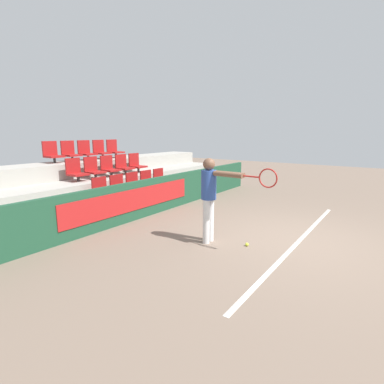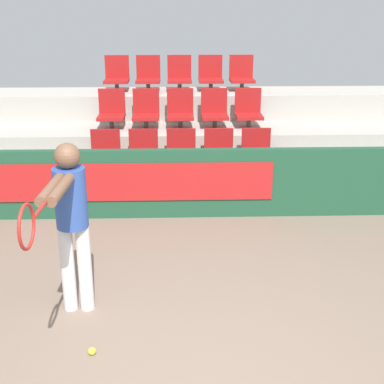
{
  "view_description": "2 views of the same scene",
  "coord_description": "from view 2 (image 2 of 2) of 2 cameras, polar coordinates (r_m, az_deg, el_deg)",
  "views": [
    {
      "loc": [
        -5.72,
        -1.53,
        2.09
      ],
      "look_at": [
        0.04,
        2.49,
        0.69
      ],
      "focal_mm": 28.0,
      "sensor_mm": 36.0,
      "label": 1
    },
    {
      "loc": [
        -0.08,
        -3.09,
        2.79
      ],
      "look_at": [
        0.08,
        2.11,
        0.9
      ],
      "focal_mm": 50.0,
      "sensor_mm": 36.0,
      "label": 2
    }
  ],
  "objects": [
    {
      "name": "bleacher_tier_back",
      "position": [
        9.62,
        -1.3,
        6.98
      ],
      "size": [
        9.59,
        1.03,
        1.26
      ],
      "color": "#ADA89E",
      "rests_on": "ground"
    },
    {
      "name": "stadium_chair_0",
      "position": [
        7.81,
        -9.24,
        4.05
      ],
      "size": [
        0.42,
        0.43,
        0.6
      ],
      "color": "#333333",
      "rests_on": "bleacher_tier_front"
    },
    {
      "name": "stadium_chair_4",
      "position": [
        7.83,
        6.92,
        4.21
      ],
      "size": [
        0.42,
        0.43,
        0.6
      ],
      "color": "#333333",
      "rests_on": "bleacher_tier_front"
    },
    {
      "name": "stadium_chair_2",
      "position": [
        7.74,
        -1.15,
        4.17
      ],
      "size": [
        0.42,
        0.43,
        0.6
      ],
      "color": "#333333",
      "rests_on": "bleacher_tier_front"
    },
    {
      "name": "stadium_chair_7",
      "position": [
        8.64,
        -1.26,
        8.7
      ],
      "size": [
        0.42,
        0.43,
        0.6
      ],
      "color": "#333333",
      "rests_on": "bleacher_tier_middle"
    },
    {
      "name": "bleacher_tier_middle",
      "position": [
        8.67,
        -1.22,
        4.11
      ],
      "size": [
        9.59,
        1.03,
        0.84
      ],
      "color": "#ADA89E",
      "rests_on": "ground"
    },
    {
      "name": "stadium_chair_1",
      "position": [
        7.75,
        -5.21,
        4.12
      ],
      "size": [
        0.42,
        0.43,
        0.6
      ],
      "color": "#333333",
      "rests_on": "bleacher_tier_front"
    },
    {
      "name": "barrier_wall",
      "position": [
        7.11,
        -1.25,
        0.93
      ],
      "size": [
        9.99,
        0.14,
        0.94
      ],
      "color": "#1E4C33",
      "rests_on": "ground"
    },
    {
      "name": "stadium_chair_12",
      "position": [
        9.58,
        -1.35,
        12.35
      ],
      "size": [
        0.42,
        0.43,
        0.6
      ],
      "color": "#333333",
      "rests_on": "bleacher_tier_back"
    },
    {
      "name": "tennis_player",
      "position": [
        4.83,
        -12.9,
        -2.39
      ],
      "size": [
        0.29,
        1.47,
        1.63
      ],
      "rotation": [
        0.0,
        0.0,
        -0.05
      ],
      "color": "silver",
      "rests_on": "ground"
    },
    {
      "name": "stadium_chair_14",
      "position": [
        9.66,
        5.32,
        12.33
      ],
      "size": [
        0.42,
        0.43,
        0.6
      ],
      "color": "#333333",
      "rests_on": "bleacher_tier_back"
    },
    {
      "name": "stadium_chair_3",
      "position": [
        7.77,
        2.91,
        4.2
      ],
      "size": [
        0.42,
        0.43,
        0.6
      ],
      "color": "#333333",
      "rests_on": "bleacher_tier_front"
    },
    {
      "name": "stadium_chair_6",
      "position": [
        8.65,
        -4.93,
        8.65
      ],
      "size": [
        0.42,
        0.43,
        0.6
      ],
      "color": "#333333",
      "rests_on": "bleacher_tier_middle"
    },
    {
      "name": "stadium_chair_10",
      "position": [
        9.64,
        -8.03,
        12.21
      ],
      "size": [
        0.42,
        0.43,
        0.6
      ],
      "color": "#333333",
      "rests_on": "bleacher_tier_back"
    },
    {
      "name": "bleacher_tier_front",
      "position": [
        7.76,
        -1.12,
        0.55
      ],
      "size": [
        9.59,
        1.03,
        0.42
      ],
      "color": "#ADA89E",
      "rests_on": "ground"
    },
    {
      "name": "stadium_chair_8",
      "position": [
        8.66,
        2.41,
        8.72
      ],
      "size": [
        0.42,
        0.43,
        0.6
      ],
      "color": "#333333",
      "rests_on": "bleacher_tier_middle"
    },
    {
      "name": "stadium_chair_13",
      "position": [
        9.6,
        2.0,
        12.36
      ],
      "size": [
        0.42,
        0.43,
        0.6
      ],
      "color": "#333333",
      "rests_on": "bleacher_tier_back"
    },
    {
      "name": "stadium_chair_9",
      "position": [
        8.72,
        6.05,
        8.7
      ],
      "size": [
        0.42,
        0.43,
        0.6
      ],
      "color": "#333333",
      "rests_on": "bleacher_tier_middle"
    },
    {
      "name": "stadium_chair_11",
      "position": [
        9.59,
        -4.7,
        12.3
      ],
      "size": [
        0.42,
        0.43,
        0.6
      ],
      "color": "#333333",
      "rests_on": "bleacher_tier_back"
    },
    {
      "name": "stadium_chair_5",
      "position": [
        8.7,
        -8.58,
        8.56
      ],
      "size": [
        0.42,
        0.43,
        0.6
      ],
      "color": "#333333",
      "rests_on": "bleacher_tier_middle"
    },
    {
      "name": "tennis_ball",
      "position": [
        4.7,
        -10.62,
        -16.34
      ],
      "size": [
        0.07,
        0.07,
        0.07
      ],
      "color": "#CCDB33",
      "rests_on": "ground"
    }
  ]
}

